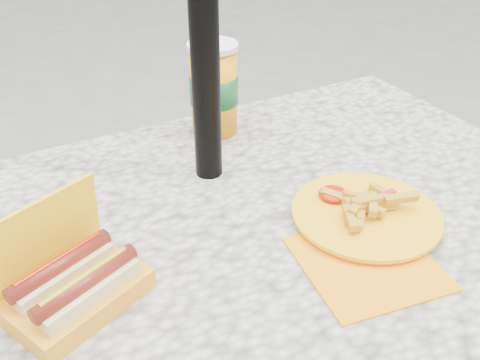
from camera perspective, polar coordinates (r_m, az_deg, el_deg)
name	(u,v)px	position (r m, az deg, el deg)	size (l,w,h in m)	color
picnic_table	(250,266)	(0.97, 1.05, -9.11)	(1.20, 0.80, 0.75)	beige
hotdog_box	(74,285)	(0.76, -17.31, -10.63)	(0.21, 0.18, 0.15)	yellow
fries_plate	(365,217)	(0.90, 13.17, -3.81)	(0.30, 0.32, 0.05)	orange
soda_cup	(214,89)	(1.12, -2.81, 9.69)	(0.10, 0.10, 0.19)	#FF9B0B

